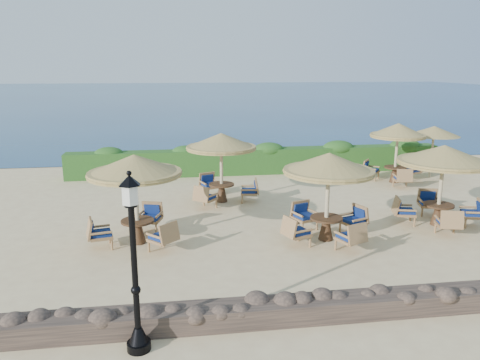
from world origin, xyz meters
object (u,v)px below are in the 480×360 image
at_px(cafe_set_0, 135,181).
at_px(cafe_set_2, 442,170).
at_px(cafe_set_3, 221,154).
at_px(cafe_set_4, 397,142).
at_px(extra_parasol, 434,131).
at_px(lamp_post, 135,272).
at_px(cafe_set_1, 328,182).

relative_size(cafe_set_0, cafe_set_2, 0.97).
relative_size(cafe_set_3, cafe_set_4, 1.01).
height_order(cafe_set_3, cafe_set_4, same).
distance_m(extra_parasol, cafe_set_2, 7.16).
relative_size(cafe_set_0, cafe_set_3, 1.01).
xyz_separation_m(lamp_post, cafe_set_2, (9.24, 5.68, 0.29)).
height_order(lamp_post, cafe_set_4, lamp_post).
distance_m(extra_parasol, cafe_set_1, 10.26).
bearing_deg(cafe_set_2, cafe_set_3, 151.18).
height_order(lamp_post, cafe_set_0, lamp_post).
distance_m(extra_parasol, cafe_set_4, 2.23).
bearing_deg(cafe_set_3, cafe_set_2, -28.82).
height_order(extra_parasol, cafe_set_1, cafe_set_1).
bearing_deg(cafe_set_3, lamp_post, -105.07).
bearing_deg(lamp_post, cafe_set_0, 93.80).
xyz_separation_m(lamp_post, cafe_set_0, (-0.36, 5.45, 0.34)).
bearing_deg(cafe_set_4, cafe_set_2, -102.63).
xyz_separation_m(lamp_post, cafe_set_1, (5.19, 4.91, 0.24)).
bearing_deg(lamp_post, cafe_set_3, 74.93).
height_order(cafe_set_0, cafe_set_1, same).
bearing_deg(cafe_set_3, cafe_set_4, 13.75).
bearing_deg(cafe_set_2, extra_parasol, 62.01).
xyz_separation_m(extra_parasol, cafe_set_0, (-12.96, -6.55, -0.28)).
height_order(cafe_set_0, cafe_set_3, same).
relative_size(extra_parasol, cafe_set_0, 0.86).
bearing_deg(cafe_set_0, extra_parasol, 26.82).
distance_m(cafe_set_0, cafe_set_2, 9.61).
bearing_deg(cafe_set_4, cafe_set_3, -166.25).
height_order(extra_parasol, cafe_set_0, cafe_set_0).
xyz_separation_m(extra_parasol, cafe_set_3, (-10.08, -2.62, -0.29)).
xyz_separation_m(extra_parasol, cafe_set_4, (-2.09, -0.67, -0.36)).
relative_size(lamp_post, cafe_set_2, 1.15).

